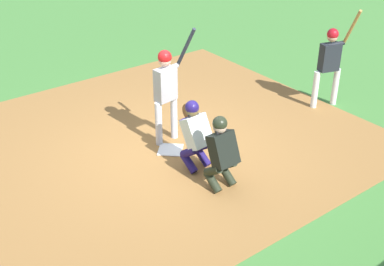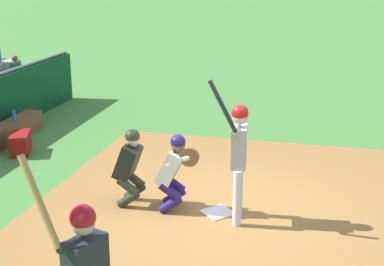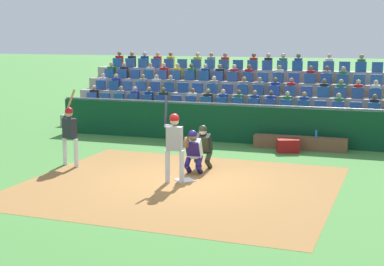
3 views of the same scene
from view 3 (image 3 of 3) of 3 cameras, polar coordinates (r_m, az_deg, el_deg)
The scene contains 12 objects.
ground_plane at distance 15.34m, azimuth -0.70°, elevation -4.72°, with size 160.00×160.00×0.00m, color #46823A.
infield_dirt_patch at distance 14.88m, azimuth -1.34°, elevation -5.17°, with size 7.88×7.00×0.01m, color olive.
home_plate_marker at distance 15.33m, azimuth -0.70°, elevation -4.67°, with size 0.44×0.44×0.02m, color white.
batter_at_plate at distance 14.85m, azimuth -1.77°, elevation -0.69°, with size 0.66×0.55×2.26m.
catcher_crouching at distance 15.84m, azimuth 0.10°, elevation -1.62°, with size 0.48×0.73×1.28m.
home_plate_umpire at distance 16.51m, azimuth 1.13°, elevation -1.16°, with size 0.46×0.46×1.30m.
dugout_wall at distance 20.58m, azimuth 4.57°, elevation 0.90°, with size 13.83×0.24×1.40m.
dugout_bench at distance 19.69m, azimuth 10.60°, elevation -0.98°, with size 3.11×0.40×0.44m, color brown.
water_bottle_on_bench at distance 19.51m, azimuth 12.15°, elevation -0.09°, with size 0.07×0.07×0.26m, color blue.
equipment_duffel_bag at distance 19.11m, azimuth 9.47°, elevation -1.28°, with size 0.71×0.36×0.44m, color maroon.
on_deck_batter at distance 17.20m, azimuth -11.99°, elevation 0.33°, with size 0.64×0.71×2.21m.
bleacher_stand at distance 24.38m, azimuth 6.85°, elevation 2.76°, with size 16.03×4.33×3.00m.
Camera 3 is at (-4.92, 14.01, 3.85)m, focal length 54.04 mm.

